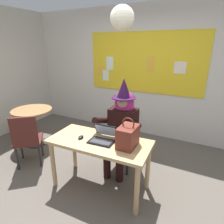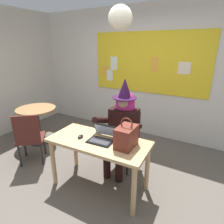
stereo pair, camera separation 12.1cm
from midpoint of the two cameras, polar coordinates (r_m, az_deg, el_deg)
The scene contains 10 objects.
ground_plane at distance 2.91m, azimuth -6.71°, elevation -21.27°, with size 24.00×24.00×0.00m, color #5B544C.
wall_back_bulletin at distance 4.06m, azimuth 8.72°, elevation 11.50°, with size 5.45×2.17×2.65m.
desk_main at distance 2.54m, azimuth -5.14°, elevation -10.67°, with size 1.35×0.66×0.72m.
chair_at_desk at distance 3.07m, azimuth 2.65°, elevation -7.02°, with size 0.43×0.43×0.92m.
person_costumed at distance 2.85m, azimuth 1.74°, elevation -2.90°, with size 0.61×0.66×1.45m.
laptop at distance 2.47m, azimuth -4.09°, elevation -7.57°, with size 0.34×0.32×0.20m.
computer_mouse at distance 2.57m, azimuth -10.70°, elevation -7.47°, with size 0.06×0.10×0.03m, color black.
handbag at distance 2.29m, azimuth 3.27°, elevation -7.35°, with size 0.20×0.30×0.38m.
side_table_round at distance 4.01m, azimuth -23.48°, elevation -1.91°, with size 0.75×0.75×0.73m.
chair_spare_by_window at distance 3.34m, azimuth -25.22°, elevation -7.13°, with size 0.59×0.59×0.89m.
Camera 1 is at (1.22, -1.83, 1.89)m, focal length 30.37 mm.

